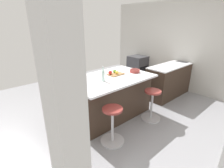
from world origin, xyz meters
TOP-DOWN VIEW (x-y plane):
  - ground_plane at (0.00, 0.00)m, footprint 6.88×6.88m
  - interior_partition_left at (-2.64, 0.00)m, footprint 0.12×4.96m
  - sink_cabinet at (-2.30, 0.35)m, footprint 2.47×0.60m
  - oven_range at (-2.29, -1.24)m, footprint 0.60×0.61m
  - kitchen_island at (0.24, 0.04)m, footprint 1.88×1.18m
  - stool_by_window at (-0.35, 0.81)m, footprint 0.44×0.44m
  - stool_middle at (0.83, 0.81)m, footprint 0.44×0.44m
  - cutting_board at (0.01, 0.02)m, footprint 0.36×0.24m
  - apple_yellow at (0.02, 0.06)m, footprint 0.07×0.07m
  - apple_green at (-0.02, -0.06)m, footprint 0.08×0.08m
  - apple_red at (0.14, -0.03)m, footprint 0.09×0.09m
  - water_bottle at (0.51, 0.18)m, footprint 0.06×0.06m
  - fruit_bowl at (-0.45, 0.19)m, footprint 0.24×0.24m

SIDE VIEW (x-z plane):
  - ground_plane at x=0.00m, z-range 0.00..0.00m
  - stool_by_window at x=-0.35m, z-range -0.02..0.68m
  - stool_middle at x=0.83m, z-range -0.02..0.68m
  - oven_range at x=-2.29m, z-range 0.00..0.89m
  - sink_cabinet at x=-2.30m, z-range -0.13..1.07m
  - kitchen_island at x=0.24m, z-range 0.00..0.95m
  - cutting_board at x=0.01m, z-range 0.95..0.97m
  - fruit_bowl at x=-0.45m, z-range 0.95..1.03m
  - apple_yellow at x=0.02m, z-range 0.97..1.04m
  - apple_green at x=-0.02m, z-range 0.97..1.04m
  - apple_red at x=0.14m, z-range 0.97..1.06m
  - water_bottle at x=0.51m, z-range 0.92..1.23m
  - interior_partition_left at x=-2.64m, z-range 0.00..2.72m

